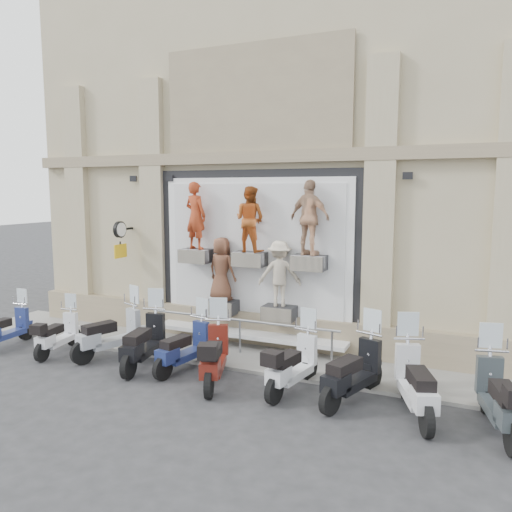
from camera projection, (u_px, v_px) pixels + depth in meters
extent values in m
plane|color=#2C2C2F|center=(199.00, 385.00, 10.42)|extent=(90.00, 90.00, 0.00)
cube|color=gray|center=(242.00, 353.00, 12.32)|extent=(16.00, 2.20, 0.08)
cube|color=black|center=(256.00, 254.00, 12.79)|extent=(5.60, 0.10, 4.30)
cube|color=white|center=(255.00, 255.00, 12.73)|extent=(5.10, 0.06, 3.90)
cube|color=white|center=(254.00, 255.00, 12.70)|extent=(4.70, 0.04, 3.60)
cube|color=white|center=(249.00, 333.00, 12.67)|extent=(5.10, 0.75, 0.10)
cube|color=#28282B|center=(196.00, 256.00, 13.08)|extent=(0.80, 0.50, 0.35)
imported|color=#B93E1D|center=(196.00, 216.00, 12.94)|extent=(0.72, 0.55, 1.75)
cube|color=#28282B|center=(250.00, 259.00, 12.46)|extent=(0.80, 0.50, 0.35)
imported|color=#A14B1B|center=(250.00, 219.00, 12.33)|extent=(0.89, 0.74, 1.63)
cube|color=#28282B|center=(309.00, 263.00, 11.84)|extent=(0.80, 0.50, 0.35)
imported|color=tan|center=(310.00, 218.00, 11.70)|extent=(1.12, 0.71, 1.78)
cube|color=#28282B|center=(222.00, 307.00, 12.95)|extent=(0.80, 0.50, 0.35)
imported|color=brown|center=(222.00, 269.00, 12.82)|extent=(0.89, 0.68, 1.64)
cube|color=#28282B|center=(279.00, 313.00, 12.31)|extent=(0.80, 0.50, 0.35)
imported|color=beige|center=(280.00, 274.00, 12.18)|extent=(1.18, 0.90, 1.62)
cube|color=black|center=(126.00, 229.00, 14.05)|extent=(0.06, 0.56, 0.06)
cylinder|color=black|center=(120.00, 230.00, 13.81)|extent=(0.10, 0.46, 0.46)
cube|color=gold|center=(121.00, 251.00, 13.89)|extent=(0.04, 0.50, 0.38)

